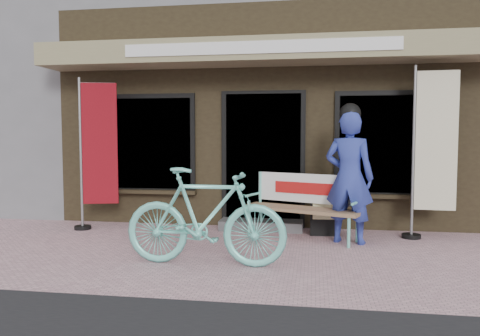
% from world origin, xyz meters
% --- Properties ---
extents(ground, '(70.00, 70.00, 0.00)m').
position_xyz_m(ground, '(0.00, 0.00, 0.00)').
color(ground, '#CB9BA4').
rests_on(ground, ground).
extents(storefront, '(7.00, 6.77, 6.00)m').
position_xyz_m(storefront, '(0.00, 4.96, 2.99)').
color(storefront, black).
rests_on(storefront, ground).
extents(bench, '(1.74, 1.03, 0.92)m').
position_xyz_m(bench, '(0.68, 1.29, 0.54)').
color(bench, '#72DFCE').
rests_on(bench, ground).
extents(person, '(0.76, 0.60, 1.93)m').
position_xyz_m(person, '(1.29, 1.06, 0.95)').
color(person, '#2C3A99').
rests_on(person, ground).
extents(bicycle, '(1.88, 0.56, 1.13)m').
position_xyz_m(bicycle, '(-0.41, -0.35, 0.56)').
color(bicycle, '#72DFCE').
rests_on(bicycle, ground).
extents(nobori_red, '(0.71, 0.33, 2.39)m').
position_xyz_m(nobori_red, '(-2.58, 1.41, 1.23)').
color(nobori_red, gray).
rests_on(nobori_red, ground).
extents(nobori_cream, '(0.73, 0.29, 2.48)m').
position_xyz_m(nobori_cream, '(2.47, 1.48, 1.28)').
color(nobori_cream, gray).
rests_on(nobori_cream, ground).
extents(menu_stand, '(0.42, 0.11, 0.83)m').
position_xyz_m(menu_stand, '(0.98, 1.45, 0.43)').
color(menu_stand, black).
rests_on(menu_stand, ground).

